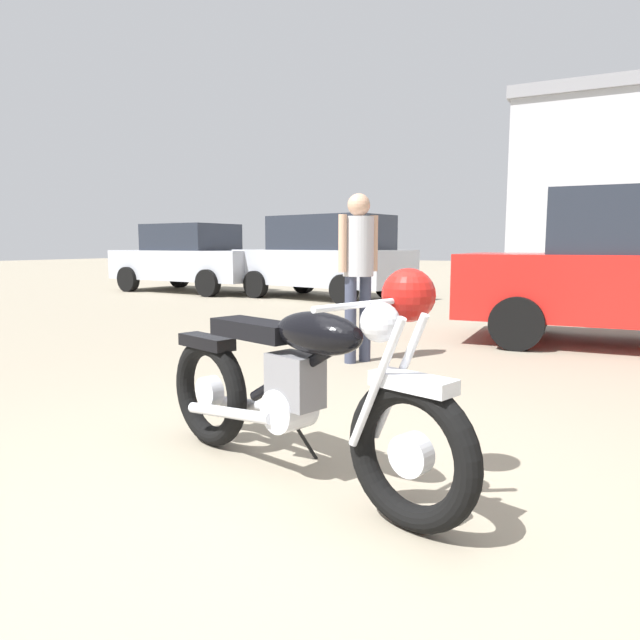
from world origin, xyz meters
name	(u,v)px	position (x,y,z in m)	size (l,w,h in m)	color
ground_plane	(309,525)	(0.00, 0.00, 0.00)	(80.00, 80.00, 0.00)	gray
vintage_motorcycle	(304,384)	(-0.25, 0.38, 0.49)	(2.03, 0.78, 1.07)	black
bystander	(358,260)	(-1.28, 3.18, 1.02)	(0.30, 0.41, 1.66)	#383D51
pale_sedan_back	(325,256)	(-4.86, 9.05, 0.92)	(4.11, 2.29, 1.78)	black
dark_sedan_left	(191,258)	(-8.67, 9.11, 0.84)	(4.30, 2.12, 1.67)	black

